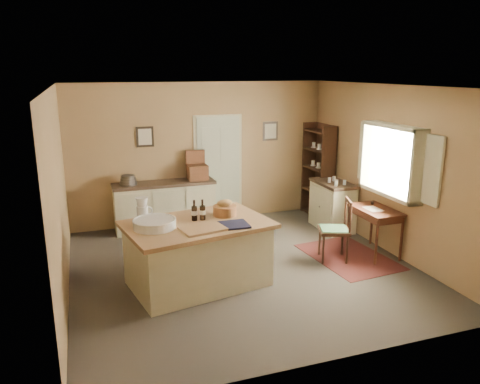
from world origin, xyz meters
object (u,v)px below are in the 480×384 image
Objects in this scene: right_cabinet at (332,205)px; shelving_unit at (320,171)px; writing_desk at (375,215)px; work_island at (197,252)px; desk_chair at (334,230)px; sideboard at (165,204)px.

shelving_unit is at bearing 79.46° from right_cabinet.
writing_desk is 1.36m from right_cabinet.
right_cabinet is (2.98, 1.50, -0.02)m from work_island.
desk_chair is at bearing -112.60° from shelving_unit.
work_island is 2.24m from desk_chair.
right_cabinet is at bearing 90.01° from writing_desk.
writing_desk is at bearing -89.99° from right_cabinet.
work_island is 2.40× the size of writing_desk.
work_island reaches higher than right_cabinet.
writing_desk is 0.89× the size of right_cabinet.
work_island is 1.12× the size of sideboard.
right_cabinet is at bearing -100.54° from shelving_unit.
shelving_unit is at bearing 87.20° from desk_chair.
sideboard is 1.00× the size of shelving_unit.
desk_chair is (2.23, -2.35, 0.00)m from sideboard.
writing_desk is (2.97, -2.35, 0.19)m from sideboard.
sideboard is at bearing 79.13° from work_island.
sideboard reaches higher than desk_chair.
right_cabinet is 0.95m from shelving_unit.
sideboard is at bearing 161.31° from right_cabinet.
desk_chair is 1.53m from right_cabinet.
right_cabinet is at bearing -18.69° from sideboard.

